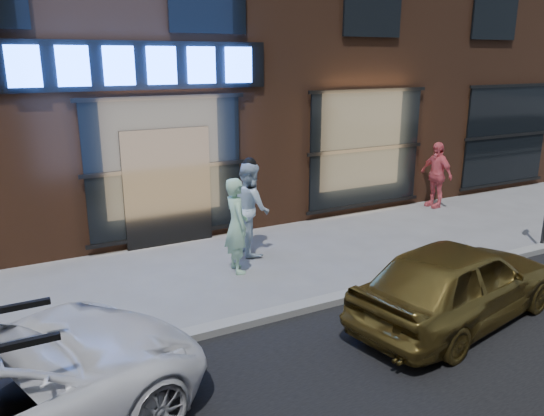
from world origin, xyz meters
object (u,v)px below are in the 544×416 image
(man_bowtie, at_px, (236,225))
(man_cap, at_px, (250,208))
(gold_sedan, at_px, (457,282))
(passerby, at_px, (436,175))

(man_bowtie, relative_size, man_cap, 0.95)
(man_bowtie, bearing_deg, gold_sedan, -143.08)
(man_bowtie, distance_m, passerby, 6.52)
(passerby, bearing_deg, man_cap, -84.16)
(gold_sedan, bearing_deg, passerby, -52.90)
(man_bowtie, xyz_separation_m, passerby, (6.33, 1.58, -0.02))
(man_cap, relative_size, passerby, 1.08)
(man_cap, relative_size, gold_sedan, 0.50)
(passerby, xyz_separation_m, gold_sedan, (-4.30, -4.82, -0.22))
(man_bowtie, relative_size, passerby, 1.02)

